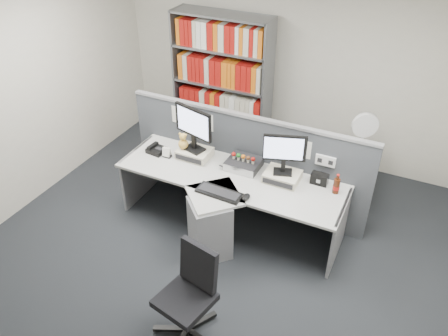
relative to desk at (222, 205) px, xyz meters
The scene contains 21 objects.
ground 0.75m from the desk, 90.00° to the right, with size 5.50×5.50×0.00m, color #272A2E.
room_shell 1.46m from the desk, 90.00° to the right, with size 5.04×5.54×2.72m.
partition 0.68m from the desk, 89.59° to the left, with size 3.00×0.08×1.27m.
desk is the anchor object (origin of this frame).
monitor_riser_left 0.74m from the desk, 145.15° to the left, with size 0.38×0.31×0.10m.
monitor_riser_right 0.74m from the desk, 34.68° to the left, with size 0.38×0.31×0.10m.
monitor_left 0.96m from the desk, 145.00° to the left, with size 0.52×0.23×0.54m.
monitor_right 0.93m from the desk, 34.83° to the left, with size 0.45×0.20×0.47m.
desktop_pc 0.53m from the desk, 80.70° to the left, with size 0.37×0.33×0.10m.
figurines 0.59m from the desk, 80.33° to the left, with size 0.29×0.05×0.09m.
keyboard 0.32m from the desk, 74.21° to the right, with size 0.51×0.21×0.03m.
mouse 0.45m from the desk, 16.34° to the right, with size 0.08×0.13×0.05m, color black.
desk_phone 1.09m from the desk, 164.81° to the left, with size 0.22×0.21×0.09m.
desk_calendar 0.93m from the desk, 164.01° to the left, with size 0.10×0.08×0.12m.
plush_toy 0.88m from the desk, 152.58° to the left, with size 0.12×0.12×0.21m.
speaker 1.11m from the desk, 28.17° to the left, with size 0.19×0.10×0.12m, color black.
cola_bottle 1.26m from the desk, 20.04° to the left, with size 0.07×0.07×0.23m.
shelving_unit 2.12m from the desk, 115.96° to the left, with size 1.41×0.40×2.00m.
filing_cabinet 1.85m from the desk, 49.39° to the left, with size 0.45×0.61×0.70m.
desk_fan 1.93m from the desk, 49.39° to the left, with size 0.30×0.20×0.52m.
office_chair 1.29m from the desk, 76.48° to the right, with size 0.61×0.60×0.92m.
Camera 1 is at (1.74, -2.94, 3.63)m, focal length 36.21 mm.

